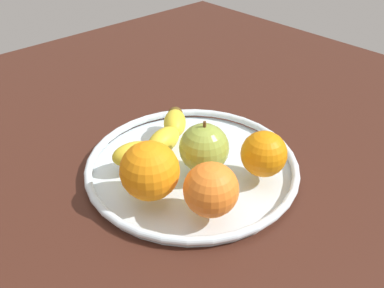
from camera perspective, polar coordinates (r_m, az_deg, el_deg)
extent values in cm
cube|color=#3F1E15|center=(64.60, 0.00, -4.98)|extent=(130.39, 130.39, 4.00)
cylinder|color=silver|center=(63.16, 0.00, -3.37)|extent=(30.78, 30.78, 0.60)
torus|color=silver|center=(62.61, 0.00, -2.72)|extent=(32.06, 32.06, 1.20)
ellipsoid|color=yellow|center=(61.10, -7.96, -1.37)|extent=(7.39, 5.58, 3.62)
ellipsoid|color=yellow|center=(63.50, -3.92, 0.46)|extent=(7.24, 5.10, 3.62)
ellipsoid|color=yellow|center=(67.75, -2.38, 2.90)|extent=(7.11, 7.28, 3.62)
ellipsoid|color=brown|center=(70.28, -2.30, 4.16)|extent=(3.22, 3.19, 2.53)
sphere|color=#92A73D|center=(58.93, 1.98, -0.39)|extent=(7.15, 7.15, 7.15)
cylinder|color=#593819|center=(56.86, 2.06, 2.73)|extent=(0.44, 0.44, 1.20)
sphere|color=orange|center=(58.86, 9.84, -1.35)|extent=(6.57, 6.57, 6.57)
sphere|color=orange|center=(51.71, 2.63, -6.28)|extent=(7.04, 7.04, 7.04)
sphere|color=orange|center=(54.15, -5.83, -3.68)|extent=(7.91, 7.91, 7.91)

